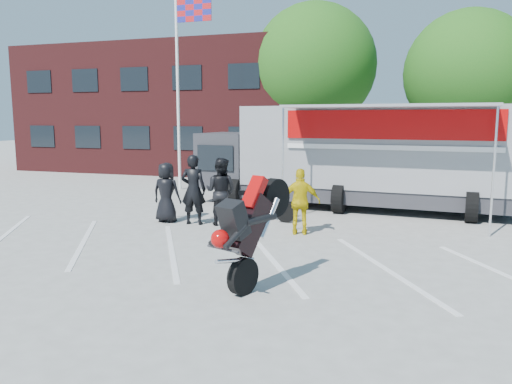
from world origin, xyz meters
The scene contains 13 objects.
ground centered at (0.00, 0.00, 0.00)m, with size 100.00×100.00×0.00m, color #AAAAA4.
parking_bay_lines centered at (0.00, 1.00, 0.01)m, with size 18.00×5.00×0.01m, color white.
office_building centered at (-10.00, 18.00, 3.50)m, with size 18.00×8.00×7.00m, color #4C1819.
flagpole centered at (-6.24, 10.00, 5.05)m, with size 1.61×0.12×8.00m.
tree_left centered at (-2.00, 16.00, 5.57)m, with size 6.12×6.12×8.64m.
tree_mid centered at (5.00, 15.00, 4.94)m, with size 5.44×5.44×7.68m.
transporter_truck centered at (1.35, 7.68, 0.00)m, with size 10.67×5.14×3.40m, color gray, non-canonical shape.
parked_motorcycle centered at (-1.16, 4.82, 0.00)m, with size 0.69×2.06×1.08m, color #BABABF, non-canonical shape.
stunt_bike_rider centered at (0.63, -0.63, 0.00)m, with size 0.87×1.85×2.17m, color black, non-canonical shape.
spectator_leather_a centered at (-3.78, 3.75, 0.87)m, with size 0.85×0.55×1.74m, color black.
spectator_leather_b centered at (-2.90, 3.71, 1.00)m, with size 0.73×0.48×1.99m, color black.
spectator_leather_c centered at (-2.13, 3.87, 0.95)m, with size 0.93×0.72×1.91m, color black.
spectator_hivis centered at (0.28, 3.42, 0.86)m, with size 1.01×0.42×1.72m, color #D5BB0B.
Camera 1 is at (3.13, -9.03, 3.00)m, focal length 35.00 mm.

